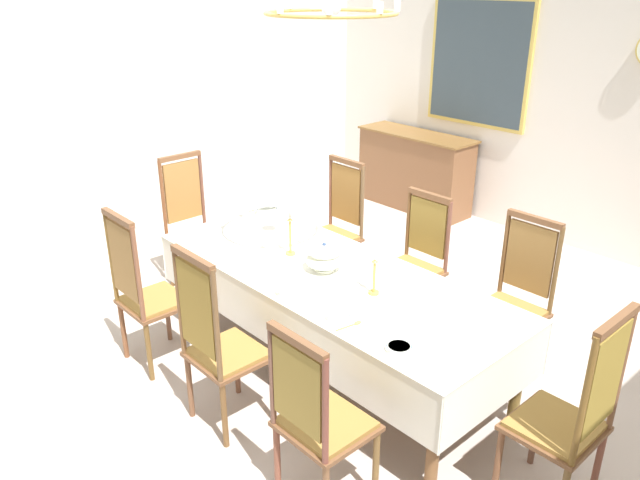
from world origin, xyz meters
TOP-DOWN VIEW (x-y plane):
  - ground at (0.00, 0.00)m, footprint 6.41×6.07m
  - back_wall at (0.00, 3.08)m, footprint 6.41×0.08m
  - left_wall at (-3.25, 0.00)m, footprint 0.08×6.07m
  - dining_table at (0.00, -0.27)m, footprint 2.68×1.02m
  - tablecloth at (0.00, -0.27)m, footprint 2.70×1.04m
  - chair_south_a at (-0.89, -1.19)m, footprint 0.44×0.42m
  - chair_north_a at (-0.89, 0.65)m, footprint 0.44×0.42m
  - chair_south_b at (0.01, -1.19)m, footprint 0.44×0.42m
  - chair_north_b at (0.01, 0.64)m, footprint 0.44×0.42m
  - chair_south_c at (0.88, -1.19)m, footprint 0.44×0.42m
  - chair_north_c at (0.88, 0.64)m, footprint 0.44×0.42m
  - chair_head_west at (-1.75, -0.27)m, footprint 0.42×0.44m
  - chair_head_east at (1.75, -0.27)m, footprint 0.42×0.44m
  - soup_tureen at (-0.05, -0.27)m, footprint 0.25×0.25m
  - candlestick_west at (-0.41, -0.27)m, footprint 0.07×0.07m
  - candlestick_east at (0.41, -0.27)m, footprint 0.07×0.07m
  - bowl_near_left at (-1.19, 0.12)m, footprint 0.19×0.19m
  - bowl_near_right at (0.49, -0.66)m, footprint 0.14×0.14m
  - bowl_far_left at (0.04, -0.68)m, footprint 0.15×0.15m
  - bowl_far_right at (0.94, -0.65)m, footprint 0.15×0.15m
  - spoon_primary at (-1.32, 0.15)m, footprint 0.03×0.18m
  - spoon_secondary at (0.59, -0.63)m, footprint 0.05×0.18m
  - sideboard at (-1.74, 2.76)m, footprint 1.44×0.48m
  - framed_painting at (-1.17, 3.01)m, footprint 1.24×0.05m
  - chandelier at (-0.00, -0.27)m, footprint 0.79×0.79m

SIDE VIEW (x-z plane):
  - ground at x=0.00m, z-range -0.04..0.00m
  - sideboard at x=-1.74m, z-range 0.00..0.91m
  - chair_north_b at x=0.01m, z-range 0.02..1.09m
  - chair_south_c at x=0.88m, z-range 0.02..1.09m
  - chair_north_c at x=0.88m, z-range 0.01..1.14m
  - chair_north_a at x=-0.89m, z-range 0.00..1.15m
  - chair_south_a at x=-0.89m, z-range 0.00..1.18m
  - chair_head_west at x=-1.75m, z-range 0.00..1.19m
  - chair_head_east at x=1.75m, z-range 0.00..1.19m
  - chair_south_b at x=0.01m, z-range 0.00..1.19m
  - tablecloth at x=0.00m, z-range 0.47..0.83m
  - dining_table at x=0.00m, z-range 0.30..1.04m
  - spoon_primary at x=-1.32m, z-range 0.74..0.75m
  - spoon_secondary at x=0.59m, z-range 0.74..0.75m
  - bowl_far_right at x=0.94m, z-range 0.74..0.77m
  - bowl_near_right at x=0.49m, z-range 0.74..0.78m
  - bowl_far_left at x=0.04m, z-range 0.74..0.78m
  - bowl_near_left at x=-1.19m, z-range 0.74..0.79m
  - soup_tureen at x=-0.05m, z-range 0.74..0.94m
  - candlestick_east at x=0.41m, z-range 0.71..1.05m
  - candlestick_west at x=-0.41m, z-range 0.71..1.09m
  - back_wall at x=0.00m, z-range 0.00..3.09m
  - left_wall at x=-3.25m, z-range 0.00..3.09m
  - framed_painting at x=-1.17m, z-range 1.06..2.39m
  - chandelier at x=0.00m, z-range 2.08..2.74m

